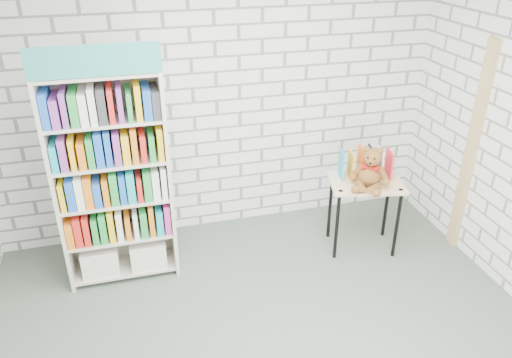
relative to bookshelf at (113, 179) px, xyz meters
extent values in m
plane|color=#485648|center=(1.06, -1.36, -1.00)|extent=(4.50, 4.50, 0.00)
cube|color=silver|center=(1.06, 0.64, 0.40)|extent=(4.50, 0.02, 2.80)
cube|color=beige|center=(-0.47, -0.01, -0.02)|extent=(0.03, 0.38, 1.95)
cube|color=beige|center=(0.47, -0.01, -0.02)|extent=(0.03, 0.38, 1.95)
cube|color=beige|center=(0.00, 0.17, -0.02)|extent=(0.97, 0.02, 1.95)
cube|color=teal|center=(0.00, -0.19, 1.07)|extent=(0.97, 0.02, 0.24)
cube|color=beige|center=(0.00, -0.01, -0.93)|extent=(0.91, 0.36, 0.03)
cube|color=beige|center=(0.00, -0.01, -0.56)|extent=(0.91, 0.36, 0.03)
cube|color=beige|center=(0.00, -0.01, -0.20)|extent=(0.91, 0.36, 0.03)
cube|color=beige|center=(0.00, -0.01, 0.17)|extent=(0.91, 0.36, 0.03)
cube|color=beige|center=(0.00, -0.01, 0.54)|extent=(0.91, 0.36, 0.03)
cube|color=beige|center=(0.00, -0.01, 0.93)|extent=(0.91, 0.36, 0.03)
cube|color=silver|center=(-0.22, -0.01, -0.79)|extent=(0.32, 0.32, 0.26)
cube|color=silver|center=(0.22, -0.01, -0.79)|extent=(0.32, 0.32, 0.26)
cube|color=red|center=(0.00, -0.02, -0.42)|extent=(0.91, 0.32, 0.26)
cube|color=yellow|center=(0.00, -0.02, -0.05)|extent=(0.91, 0.32, 0.26)
cube|color=blue|center=(0.00, -0.02, 0.32)|extent=(0.91, 0.32, 0.26)
cube|color=green|center=(0.00, -0.02, 0.68)|extent=(0.91, 0.32, 0.26)
cube|color=#DCB884|center=(2.33, -0.20, -0.26)|extent=(0.78, 0.62, 0.03)
cylinder|color=black|center=(2.01, -0.31, -0.64)|extent=(0.03, 0.03, 0.72)
cylinder|color=black|center=(2.09, 0.05, -0.64)|extent=(0.03, 0.03, 0.72)
cylinder|color=black|center=(2.58, -0.44, -0.64)|extent=(0.03, 0.03, 0.72)
cylinder|color=black|center=(2.66, -0.08, -0.64)|extent=(0.03, 0.03, 0.72)
cylinder|color=black|center=(2.02, -0.31, -0.25)|extent=(0.05, 0.05, 0.01)
cylinder|color=black|center=(2.57, -0.43, -0.25)|extent=(0.05, 0.05, 0.01)
cube|color=#2B9CBC|center=(2.13, -0.04, -0.10)|extent=(0.06, 0.21, 0.29)
cube|color=#F4A626|center=(2.22, -0.06, -0.10)|extent=(0.06, 0.21, 0.29)
cube|color=orange|center=(2.31, -0.08, -0.10)|extent=(0.06, 0.21, 0.29)
cube|color=black|center=(2.40, -0.10, -0.10)|extent=(0.06, 0.21, 0.29)
cube|color=white|center=(2.50, -0.12, -0.10)|extent=(0.06, 0.21, 0.29)
cube|color=red|center=(2.59, -0.14, -0.10)|extent=(0.06, 0.21, 0.29)
ellipsoid|color=brown|center=(2.32, -0.28, -0.13)|extent=(0.23, 0.20, 0.23)
sphere|color=brown|center=(2.32, -0.29, 0.05)|extent=(0.17, 0.17, 0.17)
sphere|color=brown|center=(2.28, -0.24, 0.11)|extent=(0.06, 0.06, 0.06)
sphere|color=brown|center=(2.38, -0.31, 0.11)|extent=(0.06, 0.06, 0.06)
sphere|color=brown|center=(2.28, -0.34, 0.03)|extent=(0.07, 0.07, 0.07)
sphere|color=black|center=(2.25, -0.32, 0.07)|extent=(0.02, 0.02, 0.02)
sphere|color=black|center=(2.30, -0.36, 0.07)|extent=(0.02, 0.02, 0.02)
sphere|color=black|center=(2.26, -0.36, 0.03)|extent=(0.02, 0.02, 0.02)
cylinder|color=brown|center=(2.21, -0.23, -0.10)|extent=(0.11, 0.14, 0.17)
cylinder|color=brown|center=(2.40, -0.37, -0.10)|extent=(0.14, 0.09, 0.17)
sphere|color=brown|center=(2.18, -0.22, -0.16)|extent=(0.07, 0.07, 0.07)
sphere|color=brown|center=(2.42, -0.40, -0.16)|extent=(0.07, 0.07, 0.07)
cylinder|color=brown|center=(2.20, -0.34, -0.20)|extent=(0.12, 0.19, 0.09)
cylinder|color=brown|center=(2.31, -0.42, -0.20)|extent=(0.18, 0.16, 0.09)
sphere|color=brown|center=(2.13, -0.38, -0.21)|extent=(0.08, 0.08, 0.08)
sphere|color=brown|center=(2.28, -0.49, -0.21)|extent=(0.08, 0.08, 0.08)
cone|color=#B90C0B|center=(2.25, -0.31, -0.03)|extent=(0.09, 0.09, 0.06)
cone|color=#B90C0B|center=(2.31, -0.36, -0.03)|extent=(0.09, 0.09, 0.06)
sphere|color=#B90C0B|center=(2.28, -0.34, -0.03)|extent=(0.04, 0.04, 0.04)
cube|color=tan|center=(3.28, -0.41, 0.05)|extent=(0.05, 0.12, 2.10)
camera|label=1|loc=(0.19, -4.02, 1.98)|focal=35.00mm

